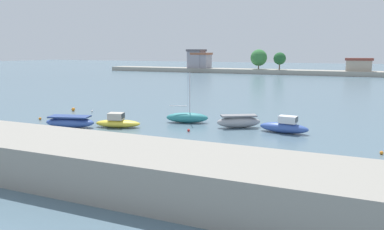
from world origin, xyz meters
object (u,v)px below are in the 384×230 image
(mooring_buoy_2, at_px, (73,109))
(mooring_buoy_4, at_px, (189,130))
(mooring_buoy_0, at_px, (92,111))
(mooring_buoy_1, at_px, (382,153))
(moored_boat_3, at_px, (239,122))
(moored_boat_4, at_px, (284,126))
(mooring_buoy_3, at_px, (40,119))
(moored_boat_0, at_px, (70,122))
(moored_boat_1, at_px, (118,122))
(moored_boat_2, at_px, (187,117))

(mooring_buoy_2, height_order, mooring_buoy_4, mooring_buoy_2)
(mooring_buoy_0, height_order, mooring_buoy_1, same)
(moored_boat_3, relative_size, mooring_buoy_2, 10.01)
(moored_boat_4, relative_size, mooring_buoy_3, 15.79)
(mooring_buoy_4, bearing_deg, moored_boat_0, -165.96)
(moored_boat_1, distance_m, moored_boat_3, 11.71)
(mooring_buoy_1, bearing_deg, mooring_buoy_3, 179.22)
(moored_boat_0, relative_size, moored_boat_1, 1.11)
(moored_boat_4, bearing_deg, mooring_buoy_4, -154.46)
(moored_boat_0, relative_size, mooring_buoy_3, 17.86)
(moored_boat_1, height_order, mooring_buoy_4, moored_boat_1)
(moored_boat_0, relative_size, mooring_buoy_0, 19.63)
(moored_boat_2, relative_size, mooring_buoy_3, 18.05)
(moored_boat_1, bearing_deg, mooring_buoy_4, -8.83)
(moored_boat_1, distance_m, mooring_buoy_4, 7.18)
(moored_boat_1, bearing_deg, moored_boat_2, 26.22)
(moored_boat_1, distance_m, moored_boat_4, 15.75)
(mooring_buoy_4, bearing_deg, mooring_buoy_3, -176.71)
(moored_boat_0, height_order, mooring_buoy_3, moored_boat_0)
(mooring_buoy_3, relative_size, mooring_buoy_4, 1.09)
(moored_boat_0, xyz_separation_m, moored_boat_1, (4.18, 1.90, -0.05))
(moored_boat_0, bearing_deg, mooring_buoy_1, -12.55)
(moored_boat_1, height_order, mooring_buoy_1, moored_boat_1)
(mooring_buoy_3, bearing_deg, moored_boat_2, 17.77)
(mooring_buoy_1, bearing_deg, moored_boat_1, 178.74)
(mooring_buoy_3, xyz_separation_m, mooring_buoy_4, (16.99, 0.98, -0.01))
(mooring_buoy_3, bearing_deg, moored_boat_4, 8.99)
(moored_boat_3, height_order, mooring_buoy_1, moored_boat_3)
(mooring_buoy_0, xyz_separation_m, mooring_buoy_3, (-1.89, -6.32, 0.01))
(moored_boat_0, height_order, moored_boat_1, moored_boat_1)
(moored_boat_2, distance_m, moored_boat_3, 5.58)
(mooring_buoy_1, bearing_deg, moored_boat_2, 163.28)
(moored_boat_4, height_order, mooring_buoy_4, moored_boat_4)
(mooring_buoy_0, height_order, mooring_buoy_4, mooring_buoy_4)
(moored_boat_3, distance_m, mooring_buoy_2, 21.47)
(moored_boat_0, height_order, moored_boat_4, moored_boat_4)
(moored_boat_3, bearing_deg, mooring_buoy_4, -165.85)
(mooring_buoy_2, bearing_deg, mooring_buoy_1, -10.97)
(moored_boat_4, bearing_deg, mooring_buoy_1, -24.83)
(moored_boat_2, relative_size, mooring_buoy_2, 12.02)
(moored_boat_0, distance_m, mooring_buoy_3, 6.01)
(moored_boat_3, height_order, mooring_buoy_2, moored_boat_3)
(moored_boat_2, xyz_separation_m, mooring_buoy_3, (-15.13, -4.85, -0.40))
(moored_boat_3, xyz_separation_m, mooring_buoy_4, (-3.70, -3.57, -0.47))
(mooring_buoy_1, relative_size, mooring_buoy_4, 1.00)
(moored_boat_4, distance_m, mooring_buoy_0, 23.37)
(moored_boat_1, distance_m, mooring_buoy_1, 22.88)
(moored_boat_3, distance_m, mooring_buoy_1, 13.06)
(mooring_buoy_4, bearing_deg, moored_boat_2, 115.78)
(moored_boat_0, relative_size, moored_boat_2, 0.99)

